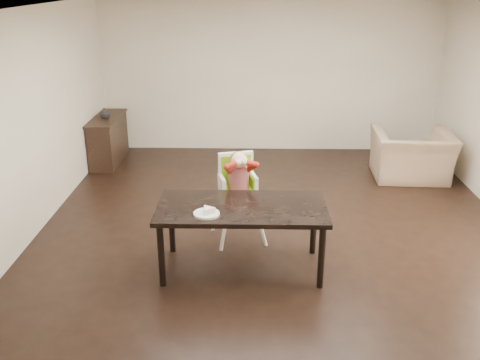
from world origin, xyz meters
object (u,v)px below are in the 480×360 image
at_px(high_chair, 238,177).
at_px(sideboard, 108,139).
at_px(dining_table, 242,213).
at_px(armchair, 413,148).

bearing_deg(high_chair, sideboard, 115.27).
xyz_separation_m(dining_table, armchair, (2.62, 2.85, -0.16)).
height_order(dining_table, high_chair, high_chair).
xyz_separation_m(dining_table, sideboard, (-2.36, 3.57, -0.27)).
xyz_separation_m(high_chair, sideboard, (-2.31, 2.81, -0.39)).
bearing_deg(dining_table, sideboard, 123.53).
distance_m(high_chair, sideboard, 3.66).
height_order(high_chair, sideboard, high_chair).
bearing_deg(sideboard, armchair, -8.25).
height_order(high_chair, armchair, high_chair).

